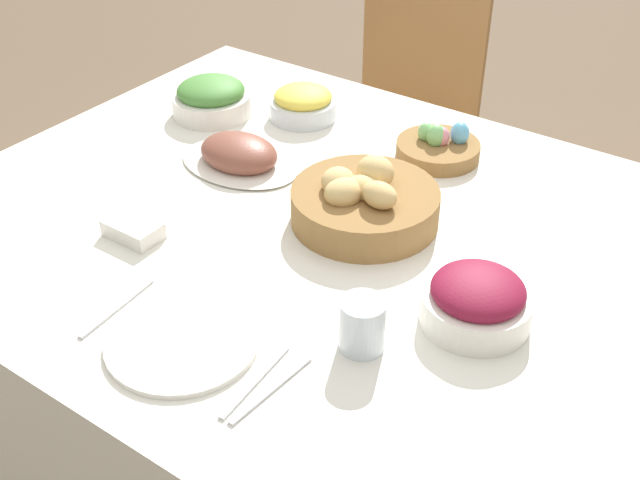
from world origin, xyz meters
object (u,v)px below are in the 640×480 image
dinner_plate (182,341)px  drinking_cup (362,325)px  beet_salad_bowl (477,301)px  fork (117,308)px  bread_basket (364,202)px  ham_platter (239,155)px  knife (255,381)px  spoon (271,389)px  egg_basket (439,147)px  chair_far_left (398,122)px  green_salad_bowl (211,98)px  butter_dish (133,229)px  pineapple_bowl (303,103)px

dinner_plate → drinking_cup: drinking_cup is taller
beet_salad_bowl → fork: (-0.50, -0.31, -0.04)m
drinking_cup → bread_basket: bearing=122.2°
ham_platter → drinking_cup: bearing=-32.2°
knife → spoon: bearing=-4.3°
dinner_plate → spoon: size_ratio=1.41×
egg_basket → chair_far_left: bearing=126.3°
ham_platter → green_salad_bowl: size_ratio=1.47×
beet_salad_bowl → butter_dish: (-0.63, -0.15, -0.03)m
spoon → butter_dish: butter_dish is taller
dinner_plate → spoon: 0.18m
knife → spoon: (0.03, 0.00, 0.00)m
dinner_plate → fork: dinner_plate is taller
ham_platter → butter_dish: 0.32m
spoon → green_salad_bowl: bearing=141.0°
butter_dish → drinking_cup: bearing=-0.9°
egg_basket → butter_dish: egg_basket is taller
egg_basket → dinner_plate: bearing=-93.1°
beet_salad_bowl → dinner_plate: beet_salad_bowl is taller
green_salad_bowl → spoon: (0.68, -0.64, -0.04)m
beet_salad_bowl → pineapple_bowl: (-0.66, 0.44, -0.01)m
chair_far_left → dinner_plate: (0.38, -1.33, 0.28)m
bread_basket → ham_platter: size_ratio=1.02×
egg_basket → green_salad_bowl: green_salad_bowl is taller
chair_far_left → beet_salad_bowl: size_ratio=5.30×
ham_platter → spoon: 0.67m
pineapple_bowl → butter_dish: bearing=-86.6°
ham_platter → dinner_plate: ham_platter is taller
chair_far_left → pineapple_bowl: chair_far_left is taller
egg_basket → fork: 0.78m
chair_far_left → fork: size_ratio=5.51×
green_salad_bowl → butter_dish: bearing=-64.8°
ham_platter → bread_basket: bearing=-5.3°
drinking_cup → butter_dish: 0.51m
dinner_plate → butter_dish: (-0.28, 0.16, 0.01)m
ham_platter → beet_salad_bowl: size_ratio=1.54×
egg_basket → knife: size_ratio=1.05×
pineapple_bowl → chair_far_left: bearing=96.5°
egg_basket → ham_platter: (-0.33, -0.28, -0.00)m
knife → spoon: size_ratio=1.00×
green_salad_bowl → dinner_plate: size_ratio=0.77×
bread_basket → spoon: 0.47m
chair_far_left → beet_salad_bowl: chair_far_left is taller
beet_salad_bowl → pineapple_bowl: size_ratio=1.12×
knife → butter_dish: (-0.42, 0.16, 0.01)m
spoon → chair_far_left: bearing=116.9°
fork → butter_dish: 0.21m
chair_far_left → spoon: size_ratio=5.51×
fork → knife: same height
butter_dish → beet_salad_bowl: bearing=13.2°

